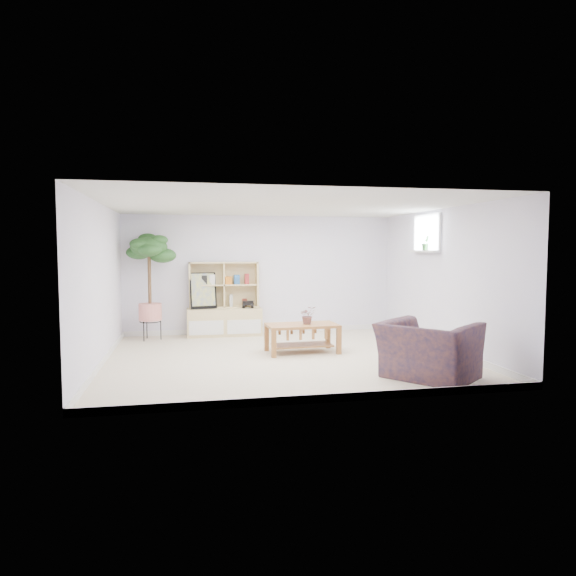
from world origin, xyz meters
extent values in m
cube|color=beige|center=(0.00, 0.00, 0.00)|extent=(5.50, 5.00, 0.01)
cube|color=silver|center=(0.00, 0.00, 2.40)|extent=(5.50, 5.00, 0.01)
cube|color=white|center=(0.00, 2.50, 1.20)|extent=(5.50, 0.01, 2.40)
cube|color=white|center=(0.00, -2.50, 1.20)|extent=(5.50, 0.01, 2.40)
cube|color=white|center=(-2.75, 0.00, 1.20)|extent=(0.01, 5.00, 2.40)
cube|color=white|center=(2.75, 0.00, 1.20)|extent=(0.01, 5.00, 2.40)
cube|color=white|center=(2.67, 0.60, 1.68)|extent=(0.14, 1.00, 0.04)
imported|color=#255B2F|center=(0.46, 0.28, 0.63)|extent=(0.28, 0.25, 0.30)
imported|color=#191B3B|center=(1.63, -1.72, 0.43)|extent=(1.51, 1.53, 0.86)
imported|color=#1C471F|center=(2.67, 0.54, 1.83)|extent=(0.16, 0.13, 0.26)
camera|label=1|loc=(-1.50, -7.93, 1.71)|focal=32.00mm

